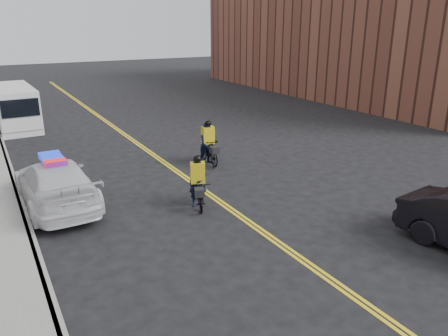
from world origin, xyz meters
name	(u,v)px	position (x,y,z in m)	size (l,w,h in m)	color
ground	(253,225)	(0.00, 0.00, 0.00)	(120.00, 120.00, 0.00)	black
center_line_left	(156,158)	(-0.08, 8.00, 0.01)	(0.10, 60.00, 0.01)	yellow
center_line_right	(159,157)	(0.08, 8.00, 0.01)	(0.10, 60.00, 0.01)	yellow
curb	(13,178)	(-6.00, 8.00, 0.07)	(0.20, 60.00, 0.15)	gray
building_across	(357,26)	(22.00, 18.00, 5.50)	(12.00, 30.00, 11.00)	brown
police_cruiser	(56,183)	(-4.89, 4.60, 0.78)	(2.30, 5.38, 1.71)	silver
cargo_van	(15,108)	(-4.95, 17.49, 1.16)	(2.35, 5.75, 2.38)	silver
cyclist_near	(198,189)	(-0.80, 2.14, 0.63)	(1.27, 1.94, 1.80)	black
cyclist_far	(208,147)	(1.63, 6.07, 0.76)	(0.92, 1.95, 1.94)	black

